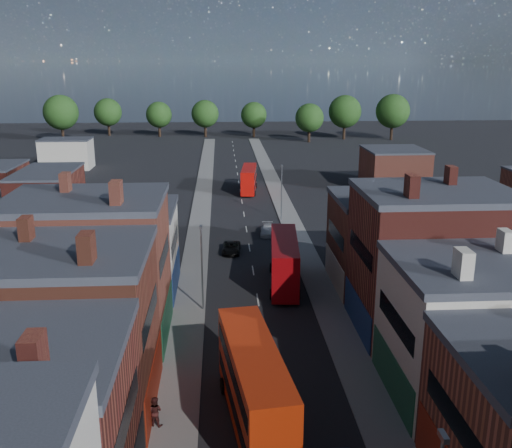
{
  "coord_description": "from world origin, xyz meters",
  "views": [
    {
      "loc": [
        -3.31,
        -18.65,
        22.13
      ],
      "look_at": [
        0.0,
        34.77,
        6.82
      ],
      "focal_mm": 40.0,
      "sensor_mm": 36.0,
      "label": 1
    }
  ],
  "objects": [
    {
      "name": "pavement_west",
      "position": [
        -6.5,
        50.0,
        0.06
      ],
      "size": [
        3.0,
        200.0,
        0.12
      ],
      "primitive_type": "cube",
      "color": "gray",
      "rests_on": "ground"
    },
    {
      "name": "pavement_east",
      "position": [
        6.5,
        50.0,
        0.06
      ],
      "size": [
        3.0,
        200.0,
        0.12
      ],
      "primitive_type": "cube",
      "color": "gray",
      "rests_on": "ground"
    },
    {
      "name": "lamp_post_2",
      "position": [
        -5.2,
        30.0,
        4.7
      ],
      "size": [
        0.25,
        0.7,
        8.12
      ],
      "color": "slate",
      "rests_on": "ground"
    },
    {
      "name": "lamp_post_3",
      "position": [
        5.2,
        60.0,
        4.7
      ],
      "size": [
        0.25,
        0.7,
        8.12
      ],
      "color": "slate",
      "rests_on": "ground"
    },
    {
      "name": "bus_0",
      "position": [
        -1.5,
        12.39,
        2.89
      ],
      "size": [
        4.38,
        12.68,
        5.36
      ],
      "rotation": [
        0.0,
        0.0,
        0.13
      ],
      "color": "red",
      "rests_on": "ground"
    },
    {
      "name": "bus_1",
      "position": [
        2.92,
        35.6,
        2.66
      ],
      "size": [
        3.6,
        11.61,
        4.94
      ],
      "rotation": [
        0.0,
        0.0,
        -0.08
      ],
      "color": "#A7090E",
      "rests_on": "ground"
    },
    {
      "name": "bus_2",
      "position": [
        1.5,
        79.21,
        2.34
      ],
      "size": [
        3.27,
        10.22,
        4.34
      ],
      "rotation": [
        0.0,
        0.0,
        -0.1
      ],
      "color": "red",
      "rests_on": "ground"
    },
    {
      "name": "car_2",
      "position": [
        -2.26,
        46.24,
        0.62
      ],
      "size": [
        2.38,
        4.59,
        1.24
      ],
      "primitive_type": "imported",
      "rotation": [
        0.0,
        0.0,
        -0.08
      ],
      "color": "black",
      "rests_on": "ground"
    },
    {
      "name": "car_3",
      "position": [
        2.65,
        53.4,
        0.64
      ],
      "size": [
        2.17,
        4.54,
        1.28
      ],
      "primitive_type": "imported",
      "rotation": [
        0.0,
        0.0,
        -0.09
      ],
      "color": "silver",
      "rests_on": "ground"
    },
    {
      "name": "ped_1",
      "position": [
        -7.7,
        12.65,
        1.1
      ],
      "size": [
        1.07,
        0.82,
        1.95
      ],
      "primitive_type": "imported",
      "rotation": [
        0.0,
        0.0,
        2.79
      ],
      "color": "#401B19",
      "rests_on": "pavement_west"
    }
  ]
}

